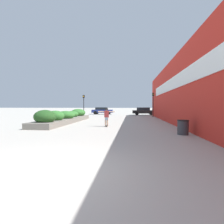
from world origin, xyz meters
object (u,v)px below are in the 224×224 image
Objects in this scene: skateboarder at (107,115)px; car_center_right at (197,111)px; car_center_left at (144,111)px; traffic_light_left at (84,102)px; skateboard at (107,126)px; trash_bin at (183,127)px; traffic_light_right at (153,101)px; car_leftmost at (102,111)px.

skateboarder is 0.36× the size of car_center_right.
traffic_light_left is (-9.67, -6.04, 1.57)m from car_center_left.
trash_bin is at bearing -43.83° from skateboard.
car_center_left is 1.06× the size of car_center_right.
skateboarder is 6.12m from trash_bin.
traffic_light_right is (5.29, 12.98, 2.41)m from skateboard.
traffic_light_left reaches higher than car_leftmost.
car_center_right is at bearing 83.74° from car_leftmost.
car_center_right reaches higher than car_center_left.
traffic_light_left is at bearing -10.62° from car_leftmost.
traffic_light_left is at bearing -177.62° from traffic_light_right.
traffic_light_right reaches higher than skateboard.
car_center_right is (8.75, 22.29, 0.35)m from trash_bin.
car_center_right is at bearing 44.87° from skateboard.
car_center_right is (13.75, 18.81, 0.71)m from skateboard.
skateboarder is at bearing 10.47° from car_leftmost.
trash_bin is 22.07m from car_center_left.
car_center_left reaches higher than car_leftmost.
traffic_light_right is at bearing 58.86° from skateboarder.
skateboarder is at bearing 143.82° from car_center_right.
car_leftmost is 1.03× the size of car_center_right.
car_center_left is 1.16× the size of traffic_light_right.
trash_bin is (5.00, -3.49, 0.36)m from skateboard.
car_center_right is at bearing 18.16° from traffic_light_left.
traffic_light_left reaches higher than trash_bin.
traffic_light_left is (-19.12, -6.27, 1.54)m from car_center_right.
trash_bin is at bearing -43.83° from skateboarder.
skateboard is 0.43× the size of skateboarder.
traffic_light_right is (10.66, 0.44, 0.16)m from traffic_light_left.
car_leftmost is at bearing -104.90° from car_center_left.
car_leftmost is at bearing 139.64° from traffic_light_right.
car_leftmost is 12.10m from traffic_light_right.
car_center_left is 5.94m from traffic_light_right.
traffic_light_right reaches higher than skateboarder.
car_center_right is at bearing 68.57° from trash_bin.
skateboard is at bearing -66.81° from traffic_light_left.
skateboard is 0.15× the size of car_center_right.
skateboard is 6.11m from trash_bin.
car_center_left is (8.13, -2.16, -0.01)m from car_leftmost.
car_center_right is at bearing 91.43° from car_center_left.
skateboarder is 14.10m from traffic_light_right.
car_center_left is 9.46m from car_center_right.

